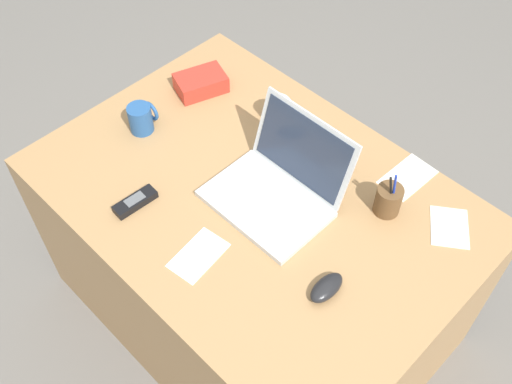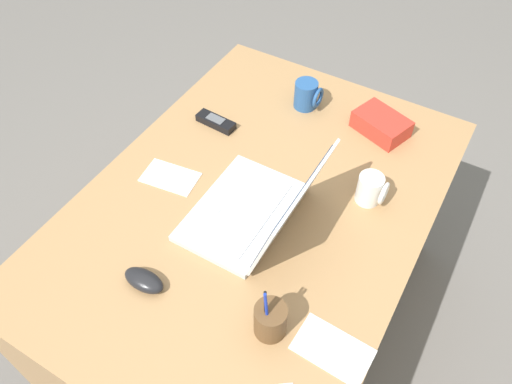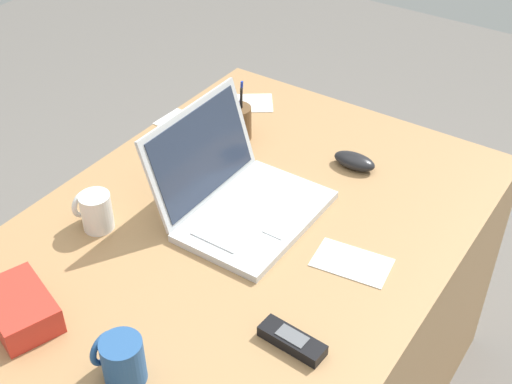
% 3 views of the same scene
% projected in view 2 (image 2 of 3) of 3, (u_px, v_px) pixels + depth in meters
% --- Properties ---
extents(ground_plane, '(6.00, 6.00, 0.00)m').
position_uv_depth(ground_plane, '(256.00, 316.00, 1.94)').
color(ground_plane, slate).
extents(desk, '(1.29, 0.91, 0.70)m').
position_uv_depth(desk, '(256.00, 268.00, 1.67)').
color(desk, '#A87C4F').
rests_on(desk, ground).
extents(laptop, '(0.35, 0.31, 0.24)m').
position_uv_depth(laptop, '(257.00, 210.00, 1.33)').
color(laptop, silver).
rests_on(laptop, desk).
extents(computer_mouse, '(0.06, 0.11, 0.04)m').
position_uv_depth(computer_mouse, '(144.00, 280.00, 1.22)').
color(computer_mouse, black).
rests_on(computer_mouse, desk).
extents(coffee_mug_white, '(0.07, 0.08, 0.09)m').
position_uv_depth(coffee_mug_white, '(371.00, 189.00, 1.38)').
color(coffee_mug_white, white).
rests_on(coffee_mug_white, desk).
extents(coffee_mug_tall, '(0.08, 0.09, 0.09)m').
position_uv_depth(coffee_mug_tall, '(307.00, 95.00, 1.64)').
color(coffee_mug_tall, '#26518C').
rests_on(coffee_mug_tall, desk).
extents(cordless_phone, '(0.05, 0.13, 0.03)m').
position_uv_depth(cordless_phone, '(216.00, 122.00, 1.61)').
color(cordless_phone, black).
rests_on(cordless_phone, desk).
extents(pen_holder, '(0.08, 0.08, 0.17)m').
position_uv_depth(pen_holder, '(270.00, 320.00, 1.12)').
color(pen_holder, brown).
rests_on(pen_holder, desk).
extents(snack_bag, '(0.16, 0.19, 0.06)m').
position_uv_depth(snack_bag, '(381.00, 124.00, 1.57)').
color(snack_bag, red).
rests_on(snack_bag, desk).
extents(paper_note_near_laptop, '(0.12, 0.17, 0.00)m').
position_uv_depth(paper_note_near_laptop, '(170.00, 177.00, 1.46)').
color(paper_note_near_laptop, white).
rests_on(paper_note_near_laptop, desk).
extents(paper_note_right, '(0.11, 0.18, 0.00)m').
position_uv_depth(paper_note_right, '(333.00, 349.00, 1.12)').
color(paper_note_right, white).
rests_on(paper_note_right, desk).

